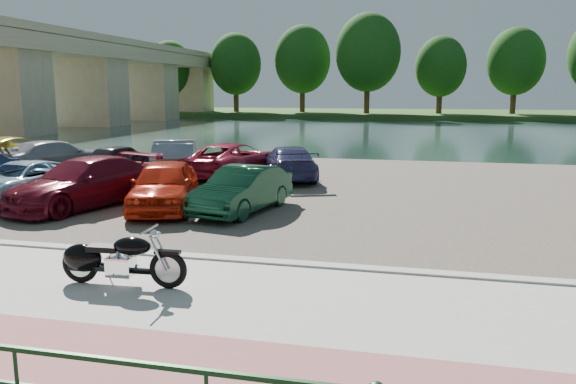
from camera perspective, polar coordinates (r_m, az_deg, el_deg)
name	(u,v)px	position (r m, az deg, el deg)	size (l,w,h in m)	color
ground	(184,299)	(9.83, -10.56, -10.60)	(200.00, 200.00, 0.00)	#595447
promenade	(157,319)	(8.97, -13.20, -12.44)	(60.00, 6.00, 0.10)	#ADABA2
pink_path	(103,361)	(7.76, -18.30, -16.00)	(60.00, 2.00, 0.01)	#98565C
kerb	(223,260)	(11.56, -6.57, -6.92)	(60.00, 0.30, 0.14)	#ADABA2
parking_lot	(309,189)	(20.04, 2.13, 0.34)	(60.00, 18.00, 0.04)	#403A33
river	(374,132)	(48.65, 8.77, 6.06)	(120.00, 40.00, 0.00)	#192D2A
far_bank	(393,114)	(80.53, 10.61, 7.83)	(120.00, 24.00, 0.60)	#2B4C1B
bridge	(85,69)	(58.78, -19.96, 11.66)	(7.00, 56.00, 8.55)	tan
railing	(16,367)	(6.38, -25.93, -15.71)	(24.04, 0.05, 0.90)	black
far_trees	(428,58)	(74.28, 14.01, 13.07)	(70.25, 10.68, 12.52)	#3D2B16
motorcycle	(112,259)	(10.35, -17.47, -6.54)	(2.33, 0.75, 1.05)	black
car_2	(20,181)	(19.65, -25.55, 0.99)	(2.02, 4.38, 1.22)	#8FB7D0
car_3	(84,183)	(17.81, -20.01, 0.91)	(2.04, 5.01, 1.46)	#5C0D1C
car_4	(164,185)	(16.71, -12.46, 0.68)	(1.70, 4.23, 1.44)	red
car_5	(242,190)	(16.03, -4.65, 0.23)	(1.37, 3.94, 1.30)	#0F3923
car_6	(12,153)	(27.50, -26.24, 3.58)	(2.44, 5.29, 1.47)	gold
car_7	(55,157)	(25.37, -22.58, 3.31)	(1.97, 4.85, 1.41)	#909298
car_8	(120,159)	(24.58, -16.70, 3.27)	(1.47, 3.65, 1.24)	black
car_9	(176,158)	(23.33, -11.31, 3.45)	(1.57, 4.50, 1.48)	slate
car_10	(233,160)	(22.60, -5.65, 3.26)	(2.31, 5.00, 1.39)	maroon
car_11	(289,163)	(21.99, 0.10, 3.01)	(1.83, 4.51, 1.31)	navy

